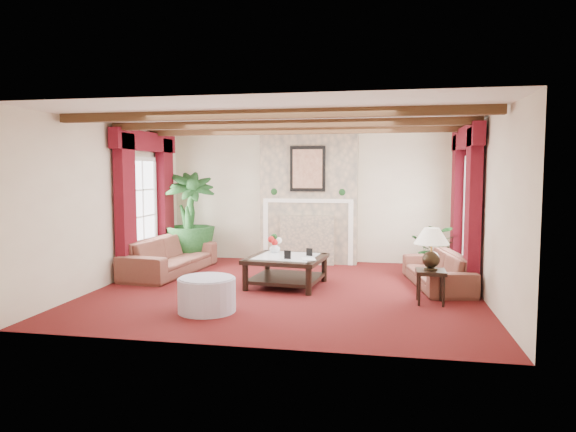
% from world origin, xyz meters
% --- Properties ---
extents(floor, '(6.00, 6.00, 0.00)m').
position_xyz_m(floor, '(0.00, 0.00, 0.00)').
color(floor, '#4F0E10').
rests_on(floor, ground).
extents(ceiling, '(6.00, 6.00, 0.00)m').
position_xyz_m(ceiling, '(0.00, 0.00, 2.70)').
color(ceiling, white).
rests_on(ceiling, floor).
extents(back_wall, '(6.00, 0.02, 2.70)m').
position_xyz_m(back_wall, '(0.00, 2.75, 1.35)').
color(back_wall, beige).
rests_on(back_wall, ground).
extents(left_wall, '(0.02, 5.50, 2.70)m').
position_xyz_m(left_wall, '(-3.00, 0.00, 1.35)').
color(left_wall, beige).
rests_on(left_wall, ground).
extents(right_wall, '(0.02, 5.50, 2.70)m').
position_xyz_m(right_wall, '(3.00, 0.00, 1.35)').
color(right_wall, beige).
rests_on(right_wall, ground).
extents(ceiling_beams, '(6.00, 3.00, 0.12)m').
position_xyz_m(ceiling_beams, '(0.00, 0.00, 2.64)').
color(ceiling_beams, '#331D10').
rests_on(ceiling_beams, ceiling).
extents(fireplace, '(2.00, 0.52, 2.70)m').
position_xyz_m(fireplace, '(0.00, 2.55, 2.70)').
color(fireplace, tan).
rests_on(fireplace, ground).
extents(french_door_left, '(0.10, 1.10, 2.16)m').
position_xyz_m(french_door_left, '(-2.97, 1.00, 2.13)').
color(french_door_left, white).
rests_on(french_door_left, ground).
extents(french_door_right, '(0.10, 1.10, 2.16)m').
position_xyz_m(french_door_right, '(2.97, 1.00, 2.13)').
color(french_door_right, white).
rests_on(french_door_right, ground).
extents(curtains_left, '(0.20, 2.40, 2.55)m').
position_xyz_m(curtains_left, '(-2.86, 1.00, 2.55)').
color(curtains_left, '#4D0A12').
rests_on(curtains_left, ground).
extents(curtains_right, '(0.20, 2.40, 2.55)m').
position_xyz_m(curtains_right, '(2.86, 1.00, 2.55)').
color(curtains_right, '#4D0A12').
rests_on(curtains_right, ground).
extents(sofa_left, '(2.40, 1.10, 0.89)m').
position_xyz_m(sofa_left, '(-2.38, 0.92, 0.44)').
color(sofa_left, '#3F1118').
rests_on(sofa_left, ground).
extents(sofa_right, '(2.10, 1.20, 0.75)m').
position_xyz_m(sofa_right, '(2.41, 0.68, 0.37)').
color(sofa_right, '#3F1118').
rests_on(sofa_right, ground).
extents(potted_palm, '(2.71, 2.81, 1.06)m').
position_xyz_m(potted_palm, '(-2.42, 1.99, 0.53)').
color(potted_palm, black).
rests_on(potted_palm, ground).
extents(small_plant, '(1.34, 1.38, 0.72)m').
position_xyz_m(small_plant, '(2.49, 1.81, 0.36)').
color(small_plant, black).
rests_on(small_plant, ground).
extents(coffee_table, '(1.33, 1.33, 0.49)m').
position_xyz_m(coffee_table, '(-0.05, 0.26, 0.24)').
color(coffee_table, black).
rests_on(coffee_table, ground).
extents(side_table, '(0.47, 0.47, 0.49)m').
position_xyz_m(side_table, '(2.20, -0.49, 0.24)').
color(side_table, black).
rests_on(side_table, ground).
extents(ottoman, '(0.78, 0.78, 0.46)m').
position_xyz_m(ottoman, '(-0.82, -1.47, 0.23)').
color(ottoman, '#ACA2B8').
rests_on(ottoman, ground).
extents(table_lamp, '(0.49, 0.49, 0.63)m').
position_xyz_m(table_lamp, '(2.20, -0.49, 0.80)').
color(table_lamp, black).
rests_on(table_lamp, side_table).
extents(flower_vase, '(0.30, 0.31, 0.19)m').
position_xyz_m(flower_vase, '(-0.32, 0.60, 0.58)').
color(flower_vase, silver).
rests_on(flower_vase, coffee_table).
extents(book, '(0.22, 0.12, 0.29)m').
position_xyz_m(book, '(0.26, -0.03, 0.63)').
color(book, black).
rests_on(book, coffee_table).
extents(photo_frame_a, '(0.11, 0.03, 0.15)m').
position_xyz_m(photo_frame_a, '(0.02, -0.01, 0.56)').
color(photo_frame_a, black).
rests_on(photo_frame_a, coffee_table).
extents(photo_frame_b, '(0.11, 0.05, 0.14)m').
position_xyz_m(photo_frame_b, '(0.32, 0.35, 0.56)').
color(photo_frame_b, black).
rests_on(photo_frame_b, coffee_table).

